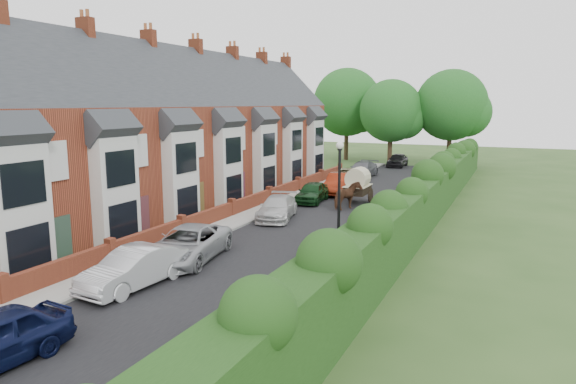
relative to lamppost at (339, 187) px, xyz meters
The scene contains 23 objects.
ground 6.20m from the lamppost, 130.36° to the right, with size 140.00×140.00×0.00m, color #2D4C1E.
road 8.66m from the lamppost, 119.12° to the left, with size 6.00×58.00×0.02m, color black.
pavement_hedge_side 7.71m from the lamppost, 88.36° to the left, with size 2.20×58.00×0.12m, color #97968F.
pavement_house_side 10.93m from the lamppost, 137.91° to the left, with size 1.70×58.00×0.12m, color #97968F.
kerb_hedge_side 7.76m from the lamppost, 96.92° to the left, with size 0.18×58.00×0.13m, color gray.
kerb_house_side 10.38m from the lamppost, 134.79° to the left, with size 0.18×58.00×0.13m, color gray.
hedge 7.47m from the lamppost, 74.05° to the left, with size 2.10×58.00×2.85m.
terrace_row 15.52m from the lamppost, 157.25° to the left, with size 9.05×40.50×11.50m.
garden_wall_row 10.98m from the lamppost, 145.56° to the left, with size 0.35×40.35×1.10m.
lamppost is the anchor object (origin of this frame).
tree_far_left 36.66m from the lamppost, 99.53° to the left, with size 7.14×6.80×9.29m.
tree_far_right 38.20m from the lamppost, 90.02° to the left, with size 7.98×7.60×10.31m.
tree_far_back 41.01m from the lamppost, 107.06° to the left, with size 8.40×8.00×10.82m.
car_silver_a 8.68m from the lamppost, 135.31° to the right, with size 1.54×4.42×1.46m, color silver.
car_silver_b 6.94m from the lamppost, 159.09° to the right, with size 2.42×5.24×1.46m, color #A1A3A8.
car_white 9.32m from the lamppost, 132.39° to the left, with size 1.86×4.57×1.33m, color #BCBCBC.
car_green 13.87m from the lamppost, 116.41° to the left, with size 1.64×4.09×1.39m, color #0F3314.
car_red 17.25m from the lamppost, 108.73° to the left, with size 1.62×4.64×1.53m, color maroon.
car_beige 21.18m from the lamppost, 106.94° to the left, with size 2.34×5.09×1.41m, color tan.
car_grey 26.32m from the lamppost, 104.14° to the left, with size 1.98×4.86×1.41m, color #585A60.
car_black 35.08m from the lamppost, 98.55° to the left, with size 1.70×4.21×1.44m, color black.
horse 11.55m from the lamppost, 106.00° to the left, with size 0.94×2.07×1.75m, color #4D2D1C.
horse_cart 13.59m from the lamppost, 103.37° to the left, with size 1.54×3.40×2.45m.
Camera 1 is at (10.14, -15.91, 6.69)m, focal length 32.00 mm.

